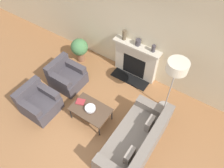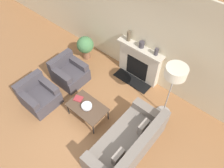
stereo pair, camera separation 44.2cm
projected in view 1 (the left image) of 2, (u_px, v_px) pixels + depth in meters
name	position (u px, v px, depth m)	size (l,w,h in m)	color
ground_plane	(92.00, 132.00, 5.49)	(18.00, 18.00, 0.00)	#99663D
wall_back	(145.00, 34.00, 5.68)	(18.00, 0.06, 2.90)	beige
fireplace	(136.00, 61.00, 6.33)	(1.41, 0.59, 1.13)	beige
couch	(136.00, 142.00, 4.98)	(0.94, 2.01, 0.85)	slate
armchair_near	(39.00, 103.00, 5.70)	(0.87, 0.82, 0.76)	#423D42
armchair_far	(66.00, 77.00, 6.28)	(0.87, 0.82, 0.76)	#423D42
coffee_table	(91.00, 110.00, 5.42)	(0.98, 0.63, 0.44)	#4C3828
bowl	(90.00, 108.00, 5.35)	(0.26, 0.26, 0.09)	silver
book	(80.00, 102.00, 5.53)	(0.27, 0.24, 0.02)	#9E2D33
floor_lamp	(176.00, 70.00, 4.82)	(0.49, 0.49, 1.72)	gray
mantel_vase_left	(124.00, 35.00, 5.94)	(0.11, 0.11, 0.29)	brown
mantel_vase_center_left	(138.00, 42.00, 5.82)	(0.15, 0.15, 0.18)	#3D383D
mantel_vase_center_right	(153.00, 48.00, 5.66)	(0.11, 0.11, 0.20)	#3D383D
potted_plant	(80.00, 48.00, 6.77)	(0.53, 0.53, 0.80)	brown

